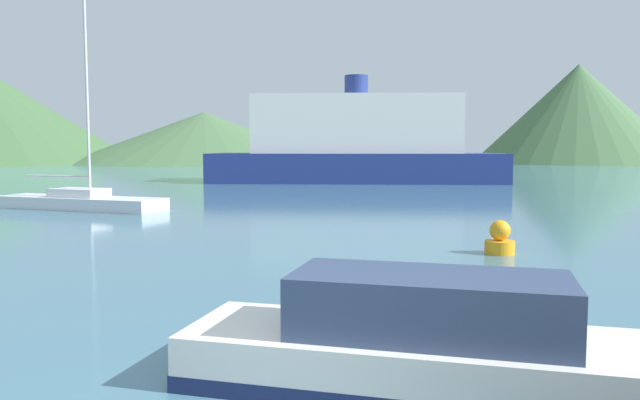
% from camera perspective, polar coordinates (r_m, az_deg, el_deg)
% --- Properties ---
extents(motorboat_near, '(8.02, 3.62, 1.83)m').
position_cam_1_polar(motorboat_near, '(7.42, 19.65, -13.90)').
color(motorboat_near, white).
rests_on(motorboat_near, ground_plane).
extents(sailboat_inner, '(8.29, 4.72, 10.35)m').
position_cam_1_polar(sailboat_inner, '(29.77, -20.97, 0.01)').
color(sailboat_inner, silver).
rests_on(sailboat_inner, ground_plane).
extents(ferry_distant, '(23.06, 8.56, 8.33)m').
position_cam_1_polar(ferry_distant, '(49.45, 3.48, 5.12)').
color(ferry_distant, navy).
rests_on(ferry_distant, ground_plane).
extents(buoy_marker, '(0.76, 0.76, 0.88)m').
position_cam_1_polar(buoy_marker, '(16.81, 16.29, -3.53)').
color(buoy_marker, orange).
rests_on(buoy_marker, ground_plane).
extents(hill_central, '(46.76, 46.76, 8.79)m').
position_cam_1_polar(hill_central, '(110.86, -10.38, 5.65)').
color(hill_central, '#476B42').
rests_on(hill_central, ground_plane).
extents(hill_east, '(35.84, 35.84, 7.47)m').
position_cam_1_polar(hill_east, '(108.63, 5.30, 5.37)').
color(hill_east, '#3D6038').
rests_on(hill_east, ground_plane).
extents(hill_far_east, '(34.74, 34.74, 16.80)m').
position_cam_1_polar(hill_far_east, '(116.08, 22.64, 7.29)').
color(hill_far_east, '#476B42').
rests_on(hill_far_east, ground_plane).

